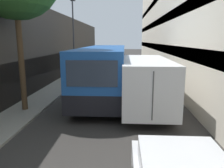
{
  "coord_description": "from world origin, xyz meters",
  "views": [
    {
      "loc": [
        0.68,
        0.19,
        3.62
      ],
      "look_at": [
        0.11,
        10.18,
        1.6
      ],
      "focal_mm": 35.0,
      "sensor_mm": 36.0,
      "label": 1
    }
  ],
  "objects": [
    {
      "name": "sidewalk_left",
      "position": [
        -4.44,
        15.0,
        0.05
      ],
      "size": [
        1.9,
        60.0,
        0.11
      ],
      "color": "gray",
      "rests_on": "ground_plane"
    },
    {
      "name": "box_truck",
      "position": [
        1.77,
        12.53,
        1.47
      ],
      "size": [
        2.34,
        8.89,
        2.66
      ],
      "color": "silver",
      "rests_on": "ground_plane"
    },
    {
      "name": "street_lamp",
      "position": [
        -3.74,
        19.19,
        4.94
      ],
      "size": [
        0.36,
        0.8,
        7.0
      ],
      "color": "#38383D",
      "rests_on": "sidewalk_left"
    },
    {
      "name": "building_right_apartment",
      "position": [
        5.24,
        15.0,
        5.75
      ],
      "size": [
        2.4,
        60.0,
        11.55
      ],
      "color": "beige",
      "rests_on": "ground_plane"
    },
    {
      "name": "building_left_shopfront",
      "position": [
        -6.49,
        15.0,
        2.77
      ],
      "size": [
        2.4,
        60.0,
        6.1
      ],
      "color": "#423D38",
      "rests_on": "ground_plane"
    },
    {
      "name": "bus",
      "position": [
        -0.65,
        14.53,
        1.67
      ],
      "size": [
        2.64,
        11.22,
        3.16
      ],
      "color": "#1E519E",
      "rests_on": "ground_plane"
    },
    {
      "name": "ground_plane",
      "position": [
        0.0,
        15.0,
        0.0
      ],
      "size": [
        150.0,
        150.0,
        0.0
      ],
      "primitive_type": "plane",
      "color": "#33302D"
    }
  ]
}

